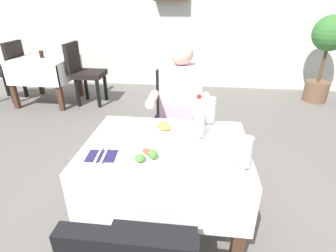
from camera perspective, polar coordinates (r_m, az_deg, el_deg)
name	(u,v)px	position (r m, az deg, el deg)	size (l,w,h in m)	color
ground_plane	(174,228)	(2.13, 1.23, -21.37)	(11.00, 11.00, 0.00)	#66605B
back_wall	(194,6)	(5.13, 5.80, 24.67)	(11.00, 0.12, 2.92)	silver
main_dining_table	(166,167)	(1.78, -0.38, -8.91)	(1.04, 0.78, 0.73)	white
chair_far_diner_seat	(176,119)	(2.46, 1.85, 1.64)	(0.44, 0.50, 0.97)	black
seated_diner_far	(180,108)	(2.29, 2.70, 4.05)	(0.50, 0.46, 1.26)	#282D42
plate_near_camera	(149,158)	(1.51, -4.20, -7.03)	(0.25, 0.25, 0.07)	white
plate_far_diner	(164,128)	(1.83, -0.92, -0.40)	(0.23, 0.23, 0.07)	white
beer_glass_left	(245,154)	(1.44, 16.53, -5.88)	(0.07, 0.07, 0.20)	white
beer_glass_middle	(210,112)	(1.91, 9.12, 3.14)	(0.08, 0.08, 0.21)	white
beer_glass_right	(199,126)	(1.69, 6.67, 0.05)	(0.07, 0.07, 0.20)	white
cola_bottle_primary	(198,116)	(1.79, 6.54, 2.10)	(0.07, 0.07, 0.27)	silver
napkin_cutlery_set	(102,156)	(1.60, -14.29, -6.29)	(0.18, 0.19, 0.01)	#231E4C
background_dining_table	(46,69)	(4.74, -25.12, 11.11)	(0.87, 0.84, 0.73)	white
background_chair_left	(8,68)	(5.10, -31.45, 10.81)	(0.50, 0.44, 0.97)	black
background_chair_right	(84,70)	(4.44, -17.90, 11.58)	(0.50, 0.44, 0.97)	black
background_table_tumbler	(41,54)	(4.71, -25.88, 13.90)	(0.06, 0.06, 0.11)	black
potted_plant_corner	(327,48)	(4.95, 31.36, 14.32)	(0.53, 0.53, 1.36)	brown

